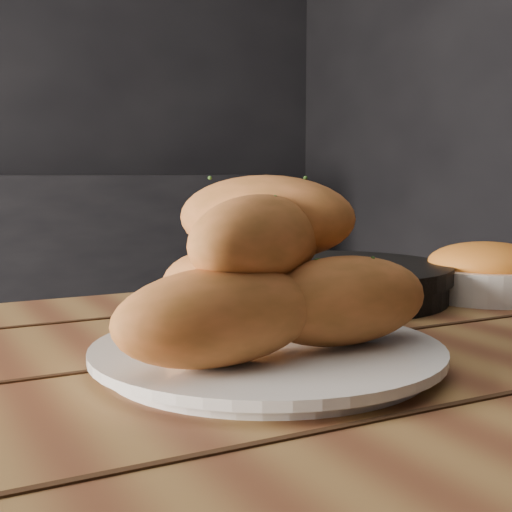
{
  "coord_description": "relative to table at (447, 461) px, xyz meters",
  "views": [
    {
      "loc": [
        0.18,
        -0.93,
        0.91
      ],
      "look_at": [
        0.46,
        -0.41,
        0.84
      ],
      "focal_mm": 50.0,
      "sensor_mm": 36.0,
      "label": 1
    }
  ],
  "objects": [
    {
      "name": "skillet",
      "position": [
        0.07,
        0.29,
        0.12
      ],
      "size": [
        0.45,
        0.31,
        0.05
      ],
      "color": "black",
      "rests_on": "table"
    },
    {
      "name": "plate",
      "position": [
        -0.16,
        0.05,
        0.1
      ],
      "size": [
        0.29,
        0.29,
        0.02
      ],
      "color": "silver",
      "rests_on": "table"
    },
    {
      "name": "table",
      "position": [
        0.0,
        0.0,
        0.0
      ],
      "size": [
        1.54,
        0.91,
        0.75
      ],
      "color": "brown",
      "rests_on": "ground"
    },
    {
      "name": "bread_rolls",
      "position": [
        -0.16,
        0.05,
        0.17
      ],
      "size": [
        0.29,
        0.24,
        0.14
      ],
      "color": "#C36A36",
      "rests_on": "plate"
    },
    {
      "name": "bowl",
      "position": [
        0.25,
        0.21,
        0.13
      ],
      "size": [
        0.18,
        0.18,
        0.07
      ],
      "color": "white",
      "rests_on": "table"
    }
  ]
}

